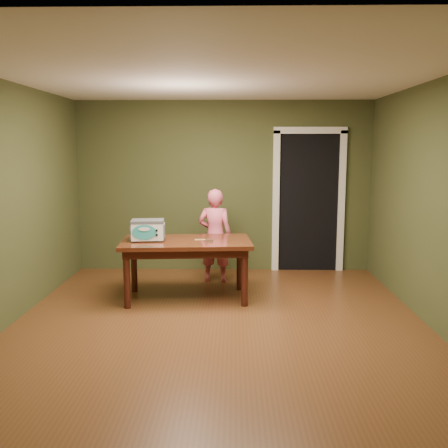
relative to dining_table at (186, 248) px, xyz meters
The scene contains 8 objects.
floor 1.24m from the dining_table, 65.50° to the right, with size 5.00×5.00×0.00m, color brown.
room_shell 1.49m from the dining_table, 65.50° to the right, with size 4.52×5.02×2.61m.
doorway 2.55m from the dining_table, 46.40° to the left, with size 1.10×0.66×2.25m.
dining_table is the anchor object (origin of this frame).
toy_oven 0.53m from the dining_table, behind, with size 0.45×0.33×0.26m.
baking_pan 0.31m from the dining_table, ahead, with size 0.10×0.10×0.02m.
spatula 0.22m from the dining_table, ahead, with size 0.18×0.03×0.01m, color #EBBD66.
child 0.89m from the dining_table, 68.45° to the left, with size 0.48×0.32×1.33m, color #E55E78.
Camera 1 is at (0.16, -5.15, 1.89)m, focal length 40.00 mm.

